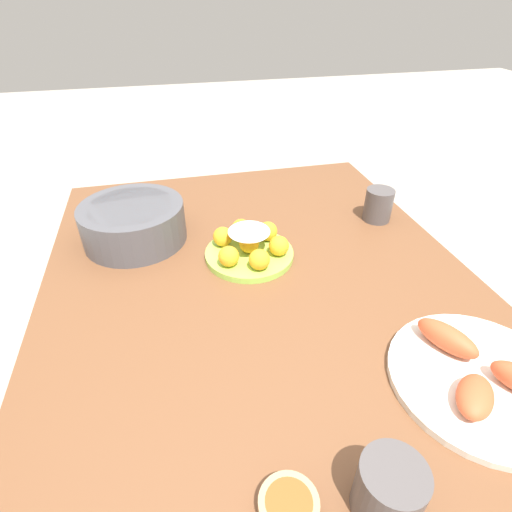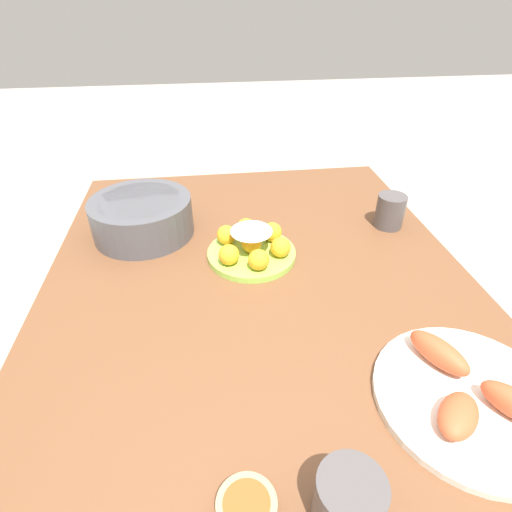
{
  "view_description": "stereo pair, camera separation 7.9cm",
  "coord_description": "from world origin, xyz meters",
  "views": [
    {
      "loc": [
        -0.69,
        0.18,
        1.35
      ],
      "look_at": [
        0.06,
        0.0,
        0.81
      ],
      "focal_mm": 28.0,
      "sensor_mm": 36.0,
      "label": 1
    },
    {
      "loc": [
        -0.71,
        0.1,
        1.35
      ],
      "look_at": [
        0.06,
        0.0,
        0.81
      ],
      "focal_mm": 28.0,
      "sensor_mm": 36.0,
      "label": 2
    }
  ],
  "objects": [
    {
      "name": "ground_plane",
      "position": [
        0.0,
        0.0,
        0.0
      ],
      "size": [
        12.0,
        12.0,
        0.0
      ],
      "primitive_type": "plane",
      "color": "#B2A899"
    },
    {
      "name": "cup_near",
      "position": [
        0.21,
        -0.39,
        0.82
      ],
      "size": [
        0.08,
        0.08,
        0.09
      ],
      "color": "#4C4747",
      "rests_on": "dining_table"
    },
    {
      "name": "dining_table",
      "position": [
        0.0,
        0.0,
        0.67
      ],
      "size": [
        1.28,
        1.0,
        0.77
      ],
      "color": "brown",
      "rests_on": "ground_plane"
    },
    {
      "name": "cup_far",
      "position": [
        -0.49,
        -0.04,
        0.82
      ],
      "size": [
        0.09,
        0.09,
        0.09
      ],
      "color": "#4C4747",
      "rests_on": "dining_table"
    },
    {
      "name": "cake_plate",
      "position": [
        0.11,
        0.01,
        0.8
      ],
      "size": [
        0.22,
        0.22,
        0.08
      ],
      "color": "#99CC4C",
      "rests_on": "dining_table"
    },
    {
      "name": "seafood_platter",
      "position": [
        -0.35,
        -0.3,
        0.79
      ],
      "size": [
        0.32,
        0.32,
        0.06
      ],
      "color": "silver",
      "rests_on": "dining_table"
    },
    {
      "name": "serving_bowl",
      "position": [
        0.26,
        0.28,
        0.83
      ],
      "size": [
        0.27,
        0.27,
        0.1
      ],
      "color": "#4C4C51",
      "rests_on": "dining_table"
    },
    {
      "name": "sauce_bowl",
      "position": [
        -0.47,
        0.09,
        0.79
      ],
      "size": [
        0.08,
        0.08,
        0.03
      ],
      "color": "tan",
      "rests_on": "dining_table"
    }
  ]
}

